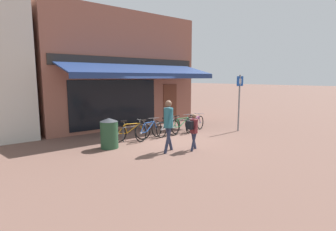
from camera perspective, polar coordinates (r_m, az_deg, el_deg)
ground_plane at (r=10.42m, az=0.06°, el=-5.33°), size 160.00×160.00×0.00m
shop_front at (r=14.08m, az=-11.15°, el=9.47°), size 7.91×4.94×5.58m
bike_rack_rail at (r=11.19m, az=-0.97°, el=-1.87°), size 4.01×0.04×0.57m
bicycle_orange at (r=10.28m, az=-8.16°, el=-3.50°), size 1.70×0.52×0.83m
bicycle_blue at (r=10.51m, az=-4.19°, el=-3.19°), size 1.69×0.78×0.85m
bicycle_silver at (r=11.11m, az=0.17°, el=-2.55°), size 1.63×0.60×0.81m
bicycle_green at (r=11.52m, az=3.08°, el=-2.15°), size 1.77×0.52×0.85m
bicycle_purple at (r=12.07m, az=5.88°, el=-1.77°), size 1.68×0.71×0.79m
pedestrian_adult at (r=8.58m, az=0.09°, el=-1.02°), size 0.56×0.54×1.73m
pedestrian_child at (r=8.85m, az=5.51°, el=-2.64°), size 0.49×0.44×1.26m
litter_bin at (r=9.35m, az=-12.67°, el=-3.74°), size 0.62×0.62×1.07m
parking_sign at (r=12.36m, az=15.26°, el=3.87°), size 0.44×0.07×2.57m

